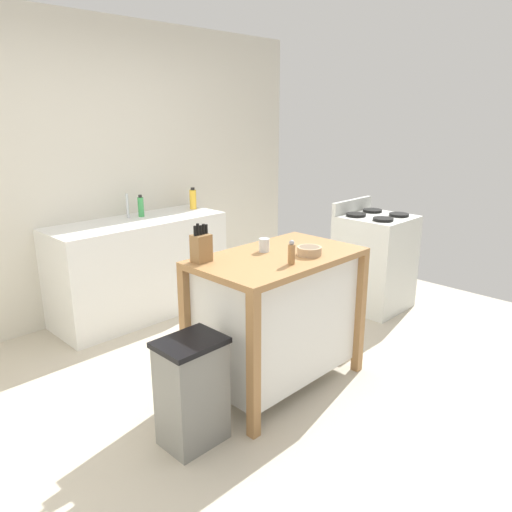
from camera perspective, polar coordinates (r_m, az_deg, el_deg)
name	(u,v)px	position (r m, az deg, el deg)	size (l,w,h in m)	color
ground_plane	(249,393)	(3.37, -0.85, -15.84)	(5.93, 5.93, 0.00)	#BCB29E
wall_back	(86,173)	(4.55, -19.39, 9.24)	(4.93, 0.10, 2.60)	beige
kitchen_island	(277,313)	(3.27, 2.52, -6.73)	(1.12, 0.67, 0.92)	#9E7042
knife_block	(201,247)	(2.98, -6.46, 1.04)	(0.11, 0.09, 0.24)	olive
bowl_stoneware_deep	(309,251)	(3.13, 6.29, 0.62)	(0.16, 0.16, 0.06)	tan
drinking_cup	(264,245)	(3.19, 0.97, 1.30)	(0.07, 0.07, 0.09)	silver
pepper_grinder	(292,253)	(2.92, 4.20, 0.36)	(0.04, 0.04, 0.15)	#9E7042
trash_bin	(192,391)	(2.81, -7.52, -15.50)	(0.36, 0.28, 0.63)	slate
sink_counter	(140,267)	(4.55, -13.46, -1.31)	(1.58, 0.60, 0.89)	silver
sink_faucet	(127,206)	(4.54, -14.87, 5.73)	(0.02, 0.02, 0.22)	#B7BCC1
bottle_hand_soap	(193,199)	(4.84, -7.42, 6.66)	(0.07, 0.07, 0.21)	yellow
bottle_dish_soap	(141,207)	(4.56, -13.38, 5.67)	(0.05, 0.05, 0.20)	green
stove	(374,261)	(4.72, 13.70, -0.59)	(0.60, 0.60, 1.01)	silver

